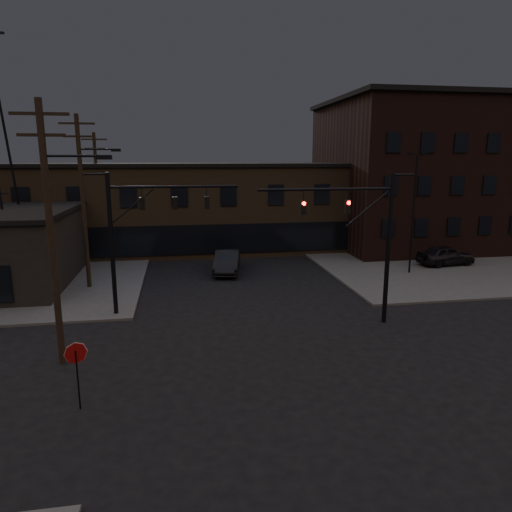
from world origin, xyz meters
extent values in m
plane|color=black|center=(0.00, 0.00, 0.00)|extent=(140.00, 140.00, 0.00)
cube|color=#474744|center=(22.00, 22.00, 0.07)|extent=(30.00, 30.00, 0.15)
cube|color=#4B3D28|center=(0.00, 28.00, 4.00)|extent=(40.00, 12.00, 8.00)
cube|color=black|center=(22.00, 26.00, 7.00)|extent=(22.00, 16.00, 14.00)
cylinder|color=black|center=(6.50, 4.50, 4.00)|extent=(0.24, 0.24, 8.00)
cylinder|color=black|center=(3.00, 4.50, 7.20)|extent=(7.00, 0.14, 0.14)
cube|color=#FF140C|center=(4.17, 4.50, 6.30)|extent=(0.28, 0.22, 0.70)
cube|color=#FF140C|center=(1.83, 4.50, 6.30)|extent=(0.28, 0.22, 0.70)
cylinder|color=black|center=(-8.00, 8.00, 4.00)|extent=(0.24, 0.24, 8.00)
cylinder|color=black|center=(-4.50, 8.00, 7.20)|extent=(7.00, 0.14, 0.14)
cube|color=black|center=(-6.25, 8.00, 6.30)|extent=(0.28, 0.22, 0.70)
cube|color=black|center=(-4.50, 8.00, 6.30)|extent=(0.28, 0.22, 0.70)
cube|color=black|center=(-2.75, 8.00, 6.30)|extent=(0.28, 0.22, 0.70)
cylinder|color=black|center=(-8.00, -2.00, 1.10)|extent=(0.06, 0.06, 2.20)
cylinder|color=maroon|center=(-8.00, -1.98, 2.10)|extent=(0.72, 0.33, 0.76)
cylinder|color=black|center=(-9.50, 2.00, 5.50)|extent=(0.28, 0.28, 11.00)
cube|color=black|center=(-9.50, 2.00, 10.40)|extent=(2.20, 0.12, 0.12)
cube|color=black|center=(-9.50, 2.00, 9.60)|extent=(1.80, 0.12, 0.12)
cube|color=black|center=(-7.20, 2.00, 8.75)|extent=(0.60, 0.25, 0.18)
cylinder|color=black|center=(-10.50, 14.00, 5.75)|extent=(0.28, 0.28, 11.50)
cube|color=black|center=(-10.50, 14.00, 10.90)|extent=(2.20, 0.12, 0.12)
cube|color=black|center=(-10.50, 14.00, 10.10)|extent=(1.80, 0.12, 0.12)
cube|color=black|center=(-8.20, 14.00, 9.25)|extent=(0.60, 0.25, 0.18)
cylinder|color=black|center=(-11.50, 26.00, 5.50)|extent=(0.28, 0.28, 11.00)
cube|color=black|center=(-11.50, 26.00, 10.40)|extent=(2.20, 0.12, 0.12)
cube|color=black|center=(-11.50, 26.00, 9.60)|extent=(1.80, 0.12, 0.12)
cylinder|color=black|center=(13.00, 14.00, 4.50)|extent=(0.14, 0.14, 9.00)
cube|color=black|center=(12.50, 14.00, 9.05)|extent=(0.50, 0.28, 0.18)
cube|color=black|center=(13.50, 14.00, 9.05)|extent=(0.50, 0.28, 0.18)
cylinder|color=black|center=(19.00, 19.00, 4.50)|extent=(0.14, 0.14, 9.00)
cube|color=black|center=(18.50, 19.00, 9.05)|extent=(0.50, 0.28, 0.18)
cube|color=black|center=(19.50, 19.00, 9.05)|extent=(0.50, 0.28, 0.18)
imported|color=black|center=(17.19, 15.89, 0.96)|extent=(4.98, 2.51, 1.63)
imported|color=silver|center=(16.84, 21.56, 0.75)|extent=(4.30, 2.19, 1.19)
imported|color=black|center=(-0.72, 16.96, 0.86)|extent=(2.73, 5.48, 1.72)
camera|label=1|loc=(-4.32, -17.53, 8.68)|focal=32.00mm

